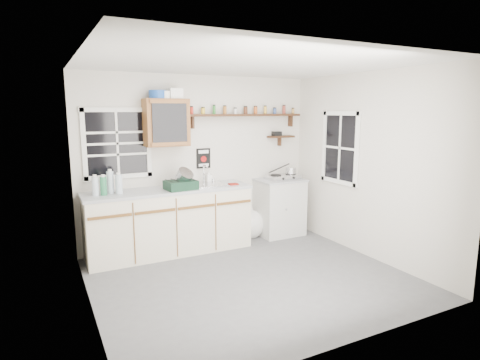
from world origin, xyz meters
name	(u,v)px	position (x,y,z in m)	size (l,w,h in m)	color
room	(251,176)	(0.00, 0.00, 1.25)	(3.64, 3.24, 2.54)	#515154
main_cabinet	(170,221)	(-0.58, 1.30, 0.46)	(2.31, 0.63, 0.92)	beige
right_cabinet	(279,207)	(1.25, 1.32, 0.46)	(0.73, 0.57, 0.91)	silver
sink	(205,185)	(-0.05, 1.30, 0.93)	(0.52, 0.44, 0.29)	silver
upper_cabinet	(166,123)	(-0.55, 1.44, 1.82)	(0.60, 0.32, 0.65)	brown
upper_cabinet_clutter	(165,94)	(-0.56, 1.44, 2.21)	(0.46, 0.24, 0.14)	#1947A5
spice_shelf	(245,115)	(0.72, 1.51, 1.93)	(1.91, 0.18, 0.35)	black
secondary_shelf	(279,136)	(1.36, 1.52, 1.58)	(0.45, 0.16, 0.24)	black
warning_sign	(203,158)	(0.05, 1.59, 1.28)	(0.22, 0.02, 0.30)	black
window_back	(117,143)	(-1.20, 1.59, 1.55)	(0.93, 0.03, 0.98)	black
window_right	(340,148)	(1.79, 0.55, 1.45)	(0.03, 0.78, 1.08)	black
water_bottles	(108,184)	(-1.39, 1.29, 1.05)	(0.37, 0.17, 0.32)	silver
dish_rack	(182,182)	(-0.44, 1.18, 1.02)	(0.44, 0.34, 0.31)	black
soap_bottle	(209,176)	(0.10, 1.52, 1.01)	(0.08, 0.08, 0.18)	white
rag	(233,184)	(0.35, 1.17, 0.93)	(0.13, 0.11, 0.02)	maroon
hotplate	(283,177)	(1.30, 1.31, 0.95)	(0.56, 0.31, 0.08)	silver
saucepan	(290,171)	(1.43, 1.31, 1.03)	(0.40, 0.26, 0.18)	silver
trash_bag	(251,224)	(0.76, 1.40, 0.21)	(0.43, 0.39, 0.49)	white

